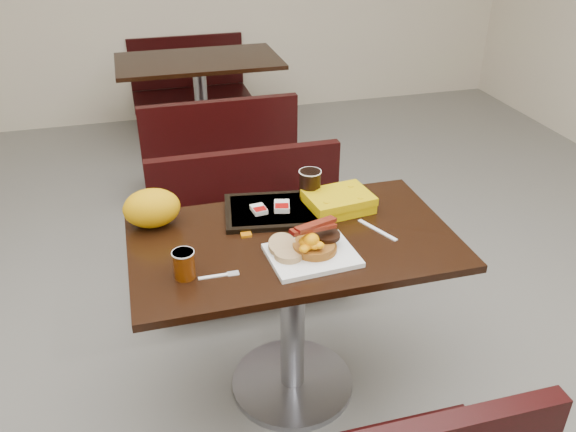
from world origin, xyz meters
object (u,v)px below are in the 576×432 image
object	(u,v)px
bench_far_s	(217,143)
coffee_cup_far	(310,184)
tray	(277,210)
knife	(377,230)
hashbrown_sleeve_right	(282,206)
pancake_stack	(315,246)
table_near	(293,317)
hashbrown_sleeve_left	(259,209)
coffee_cup_near	(184,265)
fork	(213,276)
platter	(312,255)
paper_bag	(152,208)
bench_far_n	(191,83)
table_far	(202,108)
bench_near_n	(255,233)
clamshell	(339,202)

from	to	relation	value
bench_far_s	coffee_cup_far	distance (m)	1.71
tray	coffee_cup_far	xyz separation A→B (m)	(0.15, 0.06, 0.07)
knife	hashbrown_sleeve_right	bearing A→B (deg)	-149.62
pancake_stack	coffee_cup_far	xyz separation A→B (m)	(0.10, 0.38, 0.05)
table_near	hashbrown_sleeve_left	bearing A→B (deg)	113.38
bench_far_s	hashbrown_sleeve_left	distance (m)	1.76
coffee_cup_near	coffee_cup_far	distance (m)	0.69
fork	coffee_cup_far	xyz separation A→B (m)	(0.47, 0.42, 0.08)
coffee_cup_near	coffee_cup_far	world-z (taller)	coffee_cup_far
platter	pancake_stack	world-z (taller)	pancake_stack
paper_bag	bench_far_n	bearing A→B (deg)	80.89
bench_far_s	hashbrown_sleeve_left	world-z (taller)	hashbrown_sleeve_left
table_far	tray	bearing A→B (deg)	-90.19
fork	bench_far_n	bearing A→B (deg)	85.04
coffee_cup_near	coffee_cup_far	size ratio (longest dim) A/B	0.83
hashbrown_sleeve_right	coffee_cup_far	xyz separation A→B (m)	(0.14, 0.06, 0.05)
bench_near_n	coffee_cup_far	distance (m)	0.66
bench_far_n	table_near	bearing A→B (deg)	-90.00
bench_far_n	fork	bearing A→B (deg)	-95.37
bench_far_n	fork	size ratio (longest dim) A/B	7.24
hashbrown_sleeve_left	hashbrown_sleeve_right	world-z (taller)	hashbrown_sleeve_right
pancake_stack	hashbrown_sleeve_right	bearing A→B (deg)	96.54
bench_far_n	knife	size ratio (longest dim) A/B	5.21
coffee_cup_near	knife	xyz separation A→B (m)	(0.74, 0.11, -0.05)
bench_near_n	hashbrown_sleeve_left	world-z (taller)	hashbrown_sleeve_left
hashbrown_sleeve_right	paper_bag	xyz separation A→B (m)	(-0.50, 0.04, 0.04)
bench_far_s	knife	size ratio (longest dim) A/B	5.21
tray	hashbrown_sleeve_right	world-z (taller)	hashbrown_sleeve_right
table_far	platter	xyz separation A→B (m)	(0.03, -2.74, 0.38)
pancake_stack	fork	xyz separation A→B (m)	(-0.37, -0.04, -0.03)
tray	coffee_cup_far	size ratio (longest dim) A/B	3.49
knife	tray	xyz separation A→B (m)	(-0.33, 0.23, 0.01)
bench_far_n	fork	world-z (taller)	fork
table_near	table_far	bearing A→B (deg)	90.00
bench_far_n	coffee_cup_near	xyz separation A→B (m)	(-0.42, -3.44, 0.44)
clamshell	knife	bearing A→B (deg)	-73.42
bench_far_s	pancake_stack	size ratio (longest dim) A/B	6.41
bench_far_s	coffee_cup_far	size ratio (longest dim) A/B	8.41
platter	tray	world-z (taller)	tray
table_near	bench_far_s	world-z (taller)	table_near
table_near	bench_far_n	distance (m)	3.30
hashbrown_sleeve_left	coffee_cup_near	bearing A→B (deg)	-141.92
hashbrown_sleeve_left	hashbrown_sleeve_right	size ratio (longest dim) A/B	0.87
platter	paper_bag	size ratio (longest dim) A/B	1.40
platter	coffee_cup_far	world-z (taller)	coffee_cup_far
bench_near_n	bench_far_n	world-z (taller)	same
tray	platter	bearing A→B (deg)	-74.96
fork	tray	world-z (taller)	tray
platter	coffee_cup_far	xyz separation A→B (m)	(0.11, 0.40, 0.07)
table_far	coffee_cup_far	distance (m)	2.39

